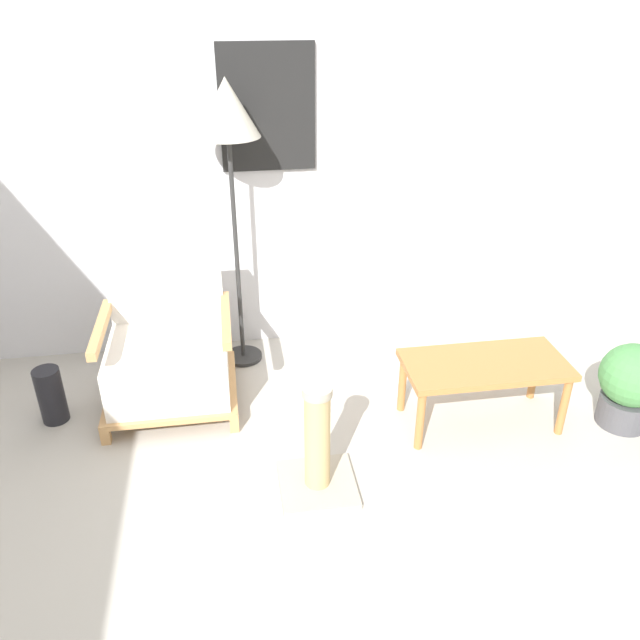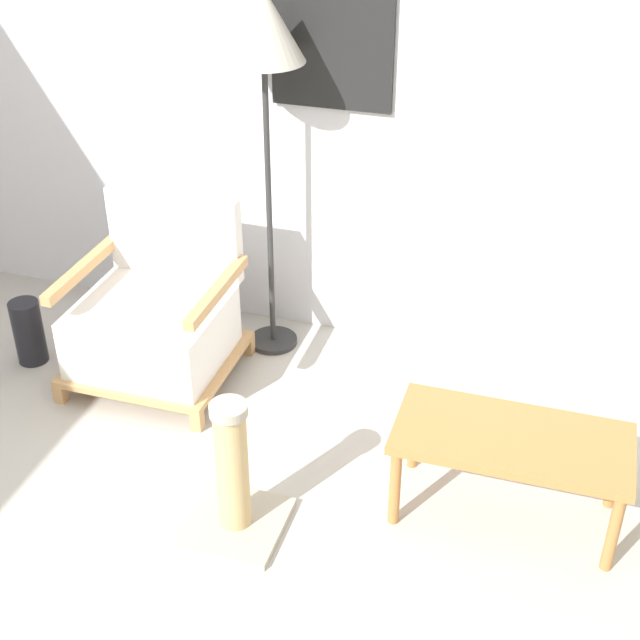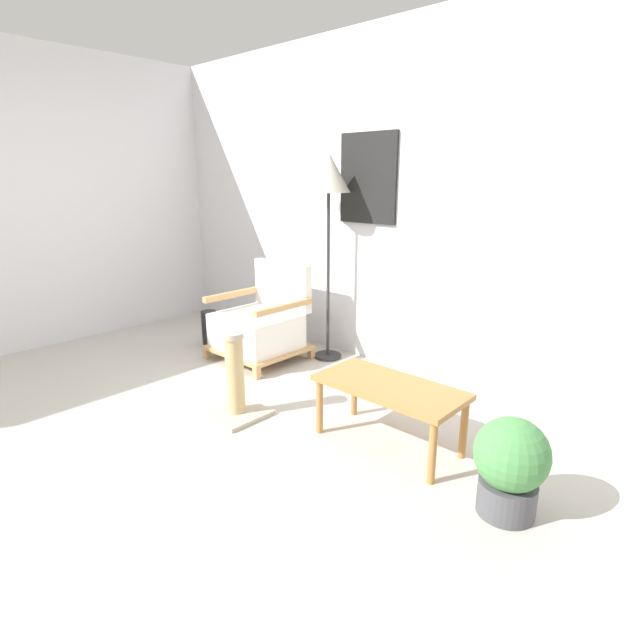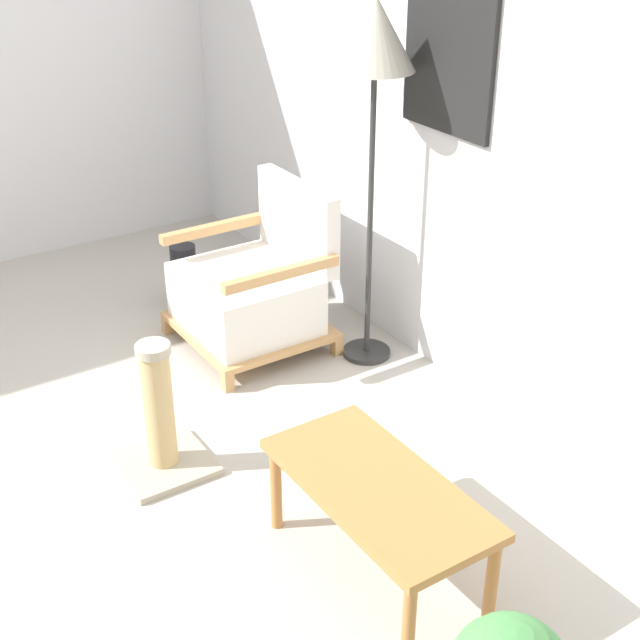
{
  "view_description": "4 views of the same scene",
  "coord_description": "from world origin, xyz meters",
  "px_view_note": "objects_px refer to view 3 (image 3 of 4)",
  "views": [
    {
      "loc": [
        -0.35,
        -1.7,
        2.19
      ],
      "look_at": [
        0.12,
        1.3,
        0.55
      ],
      "focal_mm": 35.0,
      "sensor_mm": 36.0,
      "label": 1
    },
    {
      "loc": [
        1.06,
        -1.71,
        2.51
      ],
      "look_at": [
        0.12,
        1.3,
        0.55
      ],
      "focal_mm": 50.0,
      "sensor_mm": 36.0,
      "label": 2
    },
    {
      "loc": [
        2.51,
        -1.29,
        1.56
      ],
      "look_at": [
        0.12,
        1.3,
        0.55
      ],
      "focal_mm": 28.0,
      "sensor_mm": 36.0,
      "label": 3
    },
    {
      "loc": [
        2.89,
        -0.51,
        2.3
      ],
      "look_at": [
        0.12,
        1.3,
        0.55
      ],
      "focal_mm": 50.0,
      "sensor_mm": 36.0,
      "label": 4
    }
  ],
  "objects_px": {
    "floor_lamp": "(329,182)",
    "scratching_post": "(236,386)",
    "potted_plant": "(510,464)",
    "armchair": "(260,325)",
    "coffee_table": "(389,392)",
    "vase": "(209,328)"
  },
  "relations": [
    {
      "from": "floor_lamp",
      "to": "scratching_post",
      "type": "bearing_deg",
      "value": -76.34
    },
    {
      "from": "potted_plant",
      "to": "scratching_post",
      "type": "bearing_deg",
      "value": -172.25
    },
    {
      "from": "armchair",
      "to": "coffee_table",
      "type": "relative_size",
      "value": 0.94
    },
    {
      "from": "floor_lamp",
      "to": "scratching_post",
      "type": "distance_m",
      "value": 1.84
    },
    {
      "from": "armchair",
      "to": "potted_plant",
      "type": "bearing_deg",
      "value": -13.71
    },
    {
      "from": "vase",
      "to": "armchair",
      "type": "bearing_deg",
      "value": 7.6
    },
    {
      "from": "vase",
      "to": "potted_plant",
      "type": "bearing_deg",
      "value": -9.4
    },
    {
      "from": "armchair",
      "to": "vase",
      "type": "bearing_deg",
      "value": -172.4
    },
    {
      "from": "vase",
      "to": "scratching_post",
      "type": "relative_size",
      "value": 0.56
    },
    {
      "from": "coffee_table",
      "to": "potted_plant",
      "type": "xyz_separation_m",
      "value": [
        0.79,
        -0.14,
        -0.08
      ]
    },
    {
      "from": "floor_lamp",
      "to": "potted_plant",
      "type": "distance_m",
      "value": 2.63
    },
    {
      "from": "floor_lamp",
      "to": "scratching_post",
      "type": "xyz_separation_m",
      "value": [
        0.31,
        -1.27,
        -1.31
      ]
    },
    {
      "from": "vase",
      "to": "scratching_post",
      "type": "height_order",
      "value": "scratching_post"
    },
    {
      "from": "potted_plant",
      "to": "scratching_post",
      "type": "height_order",
      "value": "scratching_post"
    },
    {
      "from": "scratching_post",
      "to": "vase",
      "type": "bearing_deg",
      "value": 151.27
    },
    {
      "from": "armchair",
      "to": "scratching_post",
      "type": "height_order",
      "value": "armchair"
    },
    {
      "from": "coffee_table",
      "to": "vase",
      "type": "bearing_deg",
      "value": 170.82
    },
    {
      "from": "coffee_table",
      "to": "potted_plant",
      "type": "relative_size",
      "value": 1.79
    },
    {
      "from": "armchair",
      "to": "vase",
      "type": "relative_size",
      "value": 2.52
    },
    {
      "from": "coffee_table",
      "to": "scratching_post",
      "type": "relative_size",
      "value": 1.5
    },
    {
      "from": "armchair",
      "to": "potted_plant",
      "type": "distance_m",
      "value": 2.58
    },
    {
      "from": "armchair",
      "to": "coffee_table",
      "type": "height_order",
      "value": "armchair"
    }
  ]
}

